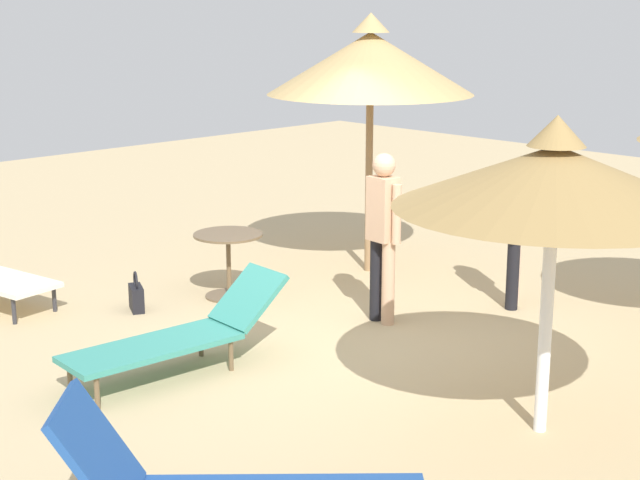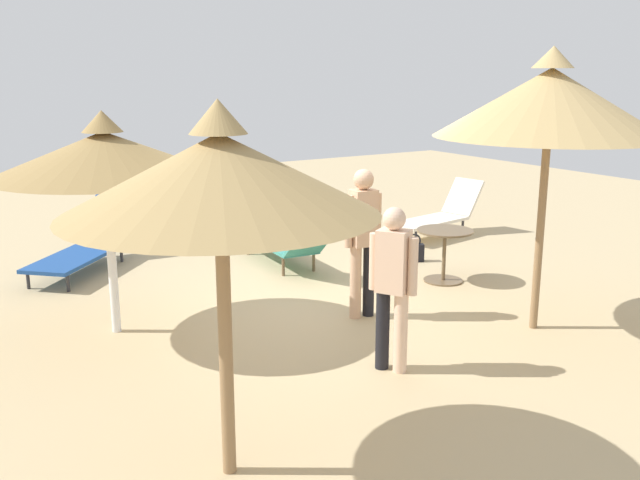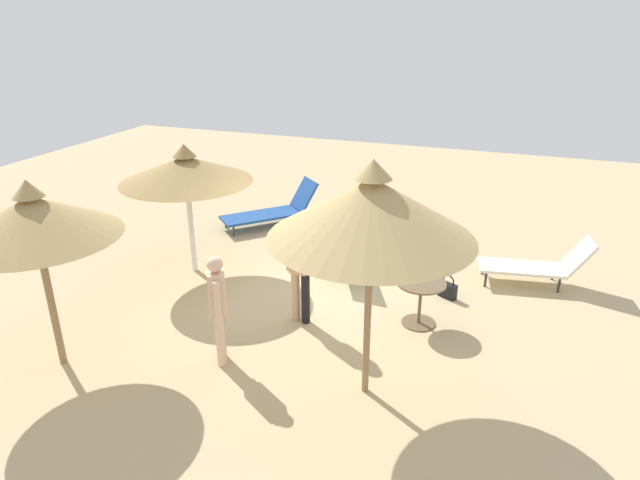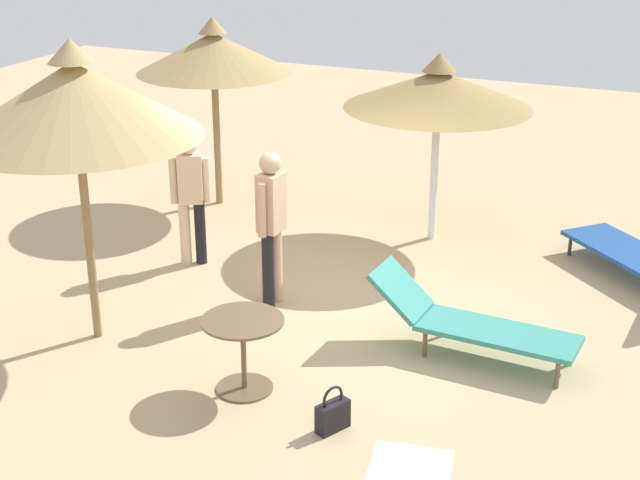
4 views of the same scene
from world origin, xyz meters
TOP-DOWN VIEW (x-y plane):
  - ground at (0.00, 0.00)m, footprint 24.00×24.00m
  - parasol_umbrella_edge at (-2.38, 0.47)m, footprint 2.29×2.29m
  - parasol_umbrella_front at (-2.50, -2.68)m, footprint 2.08×2.08m
  - parasol_umbrella_near_right at (1.54, -1.85)m, footprint 2.36×2.36m
  - lounge_chair_far_right at (3.56, 2.00)m, footprint 1.90×0.89m
  - lounge_chair_near_left at (0.44, 1.69)m, footprint 0.70×2.06m
  - lounge_chair_far_left at (-1.98, 3.13)m, footprint 1.96×2.01m
  - person_standing_center at (-0.47, -1.91)m, footprint 0.33×0.42m
  - person_standing_back at (0.15, -0.56)m, footprint 0.46×0.24m
  - handbag at (2.17, 0.98)m, footprint 0.32×0.24m
  - side_table_round at (1.87, -0.01)m, footprint 0.74×0.74m

SIDE VIEW (x-z plane):
  - ground at x=0.00m, z-range -0.10..0.00m
  - handbag at x=2.17m, z-range -0.06..0.36m
  - lounge_chair_far_left at x=-1.98m, z-range -0.11..0.82m
  - lounge_chair_near_left at x=0.44m, z-range -0.02..0.74m
  - lounge_chair_far_right at x=3.56m, z-range -0.06..0.84m
  - side_table_round at x=1.87m, z-range 0.13..0.84m
  - person_standing_center at x=-0.47m, z-range 0.10..1.67m
  - person_standing_back at x=0.15m, z-range 0.12..1.82m
  - parasol_umbrella_edge at x=-2.38m, z-range 0.74..3.10m
  - parasol_umbrella_front at x=-2.50m, z-range 0.82..3.40m
  - parasol_umbrella_near_right at x=1.54m, z-range 0.94..3.93m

